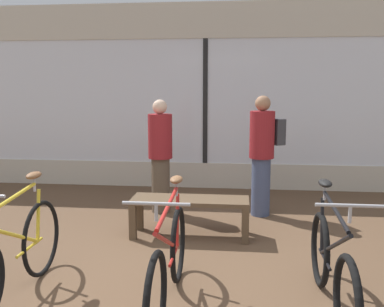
{
  "coord_description": "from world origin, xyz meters",
  "views": [
    {
      "loc": [
        0.58,
        -3.55,
        1.79
      ],
      "look_at": [
        0.0,
        1.77,
        0.95
      ],
      "focal_mm": 40.0,
      "sensor_mm": 36.0,
      "label": 1
    }
  ],
  "objects": [
    {
      "name": "bicycle_left",
      "position": [
        -1.27,
        -0.33,
        0.4
      ],
      "size": [
        0.46,
        1.75,
        1.04
      ],
      "color": "black",
      "rests_on": "ground_plane"
    },
    {
      "name": "customer_by_window",
      "position": [
        -0.51,
        2.35,
        0.84
      ],
      "size": [
        0.4,
        0.4,
        1.61
      ],
      "color": "brown",
      "rests_on": "ground_plane"
    },
    {
      "name": "bicycle_center",
      "position": [
        0.04,
        -0.34,
        0.39
      ],
      "size": [
        0.46,
        1.77,
        1.03
      ],
      "color": "black",
      "rests_on": "ground_plane"
    },
    {
      "name": "customer_near_rack",
      "position": [
        0.92,
        2.35,
        0.9
      ],
      "size": [
        0.56,
        0.49,
        1.67
      ],
      "color": "#424C6B",
      "rests_on": "ground_plane"
    },
    {
      "name": "shop_back_wall",
      "position": [
        0.0,
        3.91,
        1.64
      ],
      "size": [
        12.0,
        0.08,
        3.2
      ],
      "color": "beige",
      "rests_on": "ground_plane"
    },
    {
      "name": "display_bench",
      "position": [
        0.02,
        1.37,
        0.38
      ],
      "size": [
        1.4,
        0.44,
        0.47
      ],
      "color": "brown",
      "rests_on": "ground_plane"
    },
    {
      "name": "bicycle_right",
      "position": [
        1.33,
        -0.24,
        0.37
      ],
      "size": [
        0.46,
        1.66,
        1.02
      ],
      "color": "black",
      "rests_on": "ground_plane"
    },
    {
      "name": "ground_plane",
      "position": [
        0.0,
        0.0,
        0.0
      ],
      "size": [
        24.0,
        24.0,
        0.0
      ],
      "primitive_type": "plane",
      "color": "brown"
    }
  ]
}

